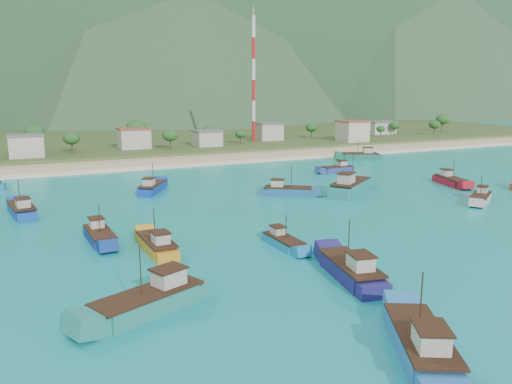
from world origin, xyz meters
name	(u,v)px	position (x,y,z in m)	size (l,w,h in m)	color
ground	(304,238)	(0.00, 0.00, 0.00)	(600.00, 600.00, 0.00)	#0B837B
beach	(156,163)	(0.00, 79.00, 0.00)	(400.00, 18.00, 1.20)	beige
land	(116,143)	(0.00, 140.00, 0.00)	(400.00, 110.00, 2.40)	#385123
surf_line	(166,168)	(0.00, 69.50, 0.00)	(400.00, 2.50, 0.08)	white
village	(157,138)	(6.53, 103.17, 4.68)	(208.22, 32.66, 7.19)	beige
vegetation	(119,138)	(-5.31, 103.58, 5.14)	(276.54, 25.87, 9.03)	#235623
radio_tower	(254,80)	(43.50, 108.00, 23.38)	(1.20, 1.20, 43.55)	red
boat_0	(350,187)	(24.09, 22.54, 1.11)	(13.84, 11.46, 8.28)	teal
boat_2	(283,243)	(-4.25, -1.98, 0.47)	(2.50, 8.08, 4.75)	#1A82BE
boat_3	(451,181)	(48.57, 20.31, 0.70)	(5.73, 10.61, 6.01)	#A51423
boat_4	(421,347)	(-7.95, -30.45, 0.86)	(8.60, 11.84, 6.87)	#266BB6
boat_7	(22,211)	(-34.49, 30.86, 0.74)	(4.56, 10.86, 6.22)	#1147A7
boat_9	(351,271)	(-3.14, -15.04, 0.83)	(5.53, 11.83, 6.73)	navy
boat_13	(152,188)	(-10.81, 40.28, 0.71)	(7.94, 10.38, 6.08)	#0F3AAB
boat_15	(361,156)	(55.84, 61.07, 0.84)	(11.78, 7.95, 6.76)	#1B6651
boat_18	(157,246)	(-19.49, 3.14, 0.67)	(3.21, 9.98, 5.85)	orange
boat_19	(480,199)	(40.43, 5.62, 0.58)	(9.03, 7.15, 5.34)	beige
boat_21	(100,237)	(-25.33, 10.61, 0.62)	(3.20, 9.58, 5.60)	navy
boat_22	(151,302)	(-24.44, -13.70, 0.87)	(12.16, 7.61, 6.93)	#228379
boat_23	(337,170)	(36.44, 45.04, 0.57)	(9.15, 3.22, 5.32)	navy
boat_25	(287,192)	(11.83, 25.97, 0.69)	(10.11, 8.03, 5.98)	#21588B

